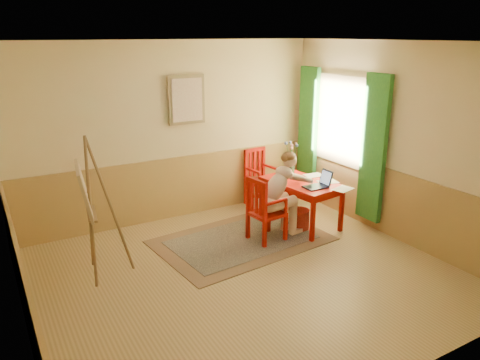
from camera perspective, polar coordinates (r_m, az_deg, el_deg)
room at (r=5.36m, az=0.63°, el=1.61°), size 5.04×4.54×2.84m
wainscot at (r=6.31m, az=-3.09°, el=-4.52°), size 5.00×4.50×1.00m
window at (r=7.64m, az=12.17°, el=5.68°), size 0.12×2.01×2.20m
wall_portrait at (r=7.29m, az=-6.61°, el=9.83°), size 0.60×0.05×0.76m
rug at (r=6.77m, az=0.22°, el=-7.44°), size 2.54×1.82×0.02m
table at (r=7.15m, az=7.59°, el=-0.84°), size 0.88×1.29×0.72m
chair_left at (r=6.59m, az=3.03°, el=-3.71°), size 0.49×0.48×0.97m
chair_back at (r=8.02m, az=2.48°, el=0.33°), size 0.48×0.49×0.99m
figure at (r=6.67m, az=4.99°, el=-1.44°), size 0.97×0.47×1.28m
laptop at (r=6.88m, az=9.75°, el=-0.46°), size 0.40×0.24×0.24m
papers at (r=7.19m, az=9.45°, el=-0.04°), size 0.78×1.24×0.00m
vase at (r=7.49m, az=6.42°, el=2.70°), size 0.19×0.27×0.52m
wastebasket at (r=7.14m, az=7.37°, el=-4.87°), size 0.35×0.35×0.32m
easel at (r=5.74m, az=-18.33°, el=-1.84°), size 0.64×0.80×1.78m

